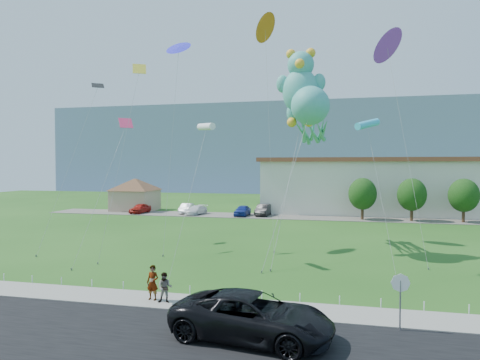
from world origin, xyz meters
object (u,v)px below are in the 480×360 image
object	(u,v)px
pedestrian_right	(165,288)
parked_car_blue	(242,210)
stop_sign	(400,288)
octopus_kite	(311,114)
teddy_bear_kite	(301,86)
suv	(252,316)
pavilion	(135,191)
parked_car_silver	(187,208)
parked_car_red	(140,208)
parked_car_white	(196,210)
warehouse	(474,186)
parked_car_black	(263,210)
pedestrian_left	(153,283)

from	to	relation	value
pedestrian_right	parked_car_blue	size ratio (longest dim) A/B	0.36
stop_sign	octopus_kite	world-z (taller)	octopus_kite
parked_car_blue	teddy_bear_kite	xyz separation A→B (m)	(9.91, -22.72, 12.78)
suv	teddy_bear_kite	size ratio (longest dim) A/B	0.40
octopus_kite	teddy_bear_kite	distance (m)	2.48
pavilion	parked_car_silver	xyz separation A→B (m)	(9.26, -2.15, -2.25)
stop_sign	teddy_bear_kite	distance (m)	20.66
parked_car_red	parked_car_white	world-z (taller)	parked_car_red
suv	pedestrian_right	distance (m)	6.19
pavilion	stop_sign	xyz separation A→B (m)	(33.50, -42.21, -1.15)
octopus_kite	warehouse	bearing A→B (deg)	56.03
stop_sign	pavilion	bearing A→B (deg)	128.44
parked_car_silver	teddy_bear_kite	bearing A→B (deg)	-57.47
parked_car_white	parked_car_black	bearing A→B (deg)	16.92
warehouse	parked_car_red	world-z (taller)	warehouse
warehouse	octopus_kite	world-z (taller)	octopus_kite
suv	pedestrian_left	world-z (taller)	pedestrian_left
stop_sign	parked_car_silver	size ratio (longest dim) A/B	0.58
parked_car_blue	parked_car_red	bearing A→B (deg)	-177.59
parked_car_black	octopus_kite	xyz separation A→B (m)	(7.96, -23.26, 10.44)
parked_car_silver	teddy_bear_kite	world-z (taller)	teddy_bear_kite
parked_car_silver	parked_car_black	distance (m)	11.46
pedestrian_left	parked_car_silver	world-z (taller)	pedestrian_left
parked_car_red	octopus_kite	bearing A→B (deg)	-33.74
octopus_kite	teddy_bear_kite	bearing A→B (deg)	-149.27
parked_car_white	stop_sign	bearing A→B (deg)	-49.08
suv	parked_car_black	world-z (taller)	suv
warehouse	parked_car_black	bearing A→B (deg)	-164.02
suv	warehouse	bearing A→B (deg)	-15.88
pedestrian_left	parked_car_blue	distance (m)	37.61
stop_sign	parked_car_red	xyz separation A→B (m)	(-30.94, 38.62, -1.11)
octopus_kite	suv	bearing A→B (deg)	-93.51
pedestrian_right	parked_car_silver	xyz separation A→B (m)	(-13.06, 38.99, -0.10)
warehouse	suv	xyz separation A→B (m)	(-22.48, -50.49, -3.14)
pedestrian_right	parked_car_red	world-z (taller)	pedestrian_right
parked_car_silver	octopus_kite	distance (m)	32.25
parked_car_blue	warehouse	bearing A→B (deg)	18.15
suv	pavilion	bearing A→B (deg)	39.87
pavilion	parked_car_black	distance (m)	20.96
parked_car_silver	octopus_kite	size ratio (longest dim) A/B	0.32
pedestrian_left	parked_car_black	size ratio (longest dim) A/B	0.38
warehouse	parked_car_silver	size ratio (longest dim) A/B	14.17
pavilion	warehouse	xyz separation A→B (m)	(50.00, 6.00, 1.10)
pavilion	parked_car_silver	distance (m)	9.77
pedestrian_right	parked_car_silver	distance (m)	41.12
stop_sign	octopus_kite	xyz separation A→B (m)	(-4.83, 16.55, 9.41)
parked_car_blue	parked_car_black	world-z (taller)	parked_car_black
pedestrian_left	parked_car_silver	distance (m)	40.61
pedestrian_left	parked_car_black	world-z (taller)	pedestrian_left
parked_car_silver	parked_car_white	distance (m)	2.27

